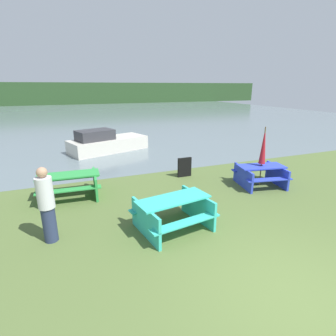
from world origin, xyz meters
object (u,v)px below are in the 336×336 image
object	(u,v)px
picnic_table_blue	(260,174)
signboard	(185,167)
picnic_table_teal	(173,210)
person	(47,205)
boat	(106,143)
umbrella_crimson	(264,146)
picnic_table_green	(69,183)

from	to	relation	value
picnic_table_blue	signboard	xyz separation A→B (m)	(-2.06, 1.84, -0.06)
picnic_table_teal	person	distance (m)	2.85
picnic_table_blue	boat	bearing A→B (deg)	120.51
boat	person	world-z (taller)	person
umbrella_crimson	person	distance (m)	6.83
person	boat	bearing A→B (deg)	72.71
picnic_table_green	signboard	world-z (taller)	picnic_table_green
picnic_table_green	umbrella_crimson	world-z (taller)	umbrella_crimson
person	signboard	world-z (taller)	person
picnic_table_blue	person	size ratio (longest dim) A/B	1.04
picnic_table_green	signboard	size ratio (longest dim) A/B	2.55
picnic_table_green	boat	bearing A→B (deg)	70.36
umbrella_crimson	picnic_table_green	bearing A→B (deg)	167.47
picnic_table_blue	picnic_table_green	xyz separation A→B (m)	(-6.23, 1.39, 0.03)
boat	picnic_table_blue	bearing A→B (deg)	-78.19
picnic_table_blue	boat	distance (m)	8.25
picnic_table_green	umbrella_crimson	size ratio (longest dim) A/B	0.93
picnic_table_blue	signboard	bearing A→B (deg)	138.23
signboard	picnic_table_teal	bearing A→B (deg)	-119.28
picnic_table_teal	signboard	world-z (taller)	picnic_table_teal
picnic_table_teal	picnic_table_green	bearing A→B (deg)	127.81
boat	person	distance (m)	8.55
picnic_table_teal	picnic_table_blue	xyz separation A→B (m)	(3.96, 1.55, -0.04)
person	picnic_table_teal	bearing A→B (deg)	-10.38
person	picnic_table_blue	bearing A→B (deg)	8.80
picnic_table_blue	umbrella_crimson	xyz separation A→B (m)	(0.00, -0.00, 0.99)
picnic_table_green	person	distance (m)	2.51
picnic_table_blue	boat	size ratio (longest dim) A/B	0.41
picnic_table_teal	boat	xyz separation A→B (m)	(-0.23, 8.66, -0.01)
boat	person	bearing A→B (deg)	-125.99
picnic_table_blue	picnic_table_green	distance (m)	6.39
umbrella_crimson	boat	bearing A→B (deg)	120.51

